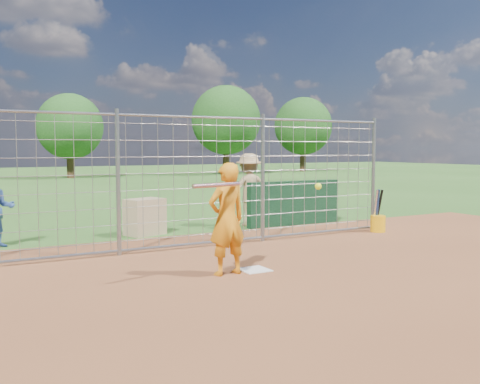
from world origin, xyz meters
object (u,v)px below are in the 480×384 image
equipment_bin (145,217)px  bucket_with_bats (378,221)px  batter (227,219)px  bystander_c (249,190)px

equipment_bin → bucket_with_bats: 5.27m
batter → equipment_bin: (0.16, 4.21, -0.45)m
bystander_c → equipment_bin: size_ratio=2.23×
batter → equipment_bin: bearing=-96.6°
batter → bystander_c: bearing=-128.2°
batter → bucket_with_bats: (4.94, 2.00, -0.60)m
bucket_with_bats → equipment_bin: bearing=155.2°
equipment_bin → bystander_c: bearing=-16.1°
batter → bystander_c: 5.19m
batter → equipment_bin: batter is taller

